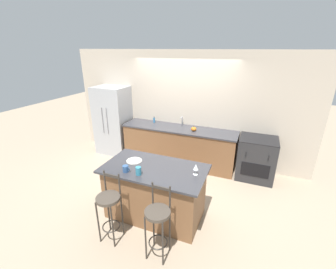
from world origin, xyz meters
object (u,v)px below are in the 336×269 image
dinner_plate (134,161)px  wine_glass (196,167)px  pumpkin_decoration (194,129)px  soap_bottle (154,120)px  refrigerator (113,120)px  coffee_mug (126,169)px  tumbler_cup (138,171)px  bar_stool_far (158,220)px  bar_stool_near (109,205)px  oven_range (256,158)px

dinner_plate → wine_glass: bearing=-1.4°
pumpkin_decoration → soap_bottle: soap_bottle is taller
refrigerator → soap_bottle: (1.14, 0.17, 0.10)m
pumpkin_decoration → coffee_mug: bearing=-102.7°
dinner_plate → tumbler_cup: (0.28, -0.35, 0.06)m
bar_stool_far → soap_bottle: size_ratio=7.18×
soap_bottle → tumbler_cup: bearing=-70.1°
refrigerator → pumpkin_decoration: size_ratio=14.52×
refrigerator → coffee_mug: refrigerator is taller
bar_stool_near → dinner_plate: size_ratio=4.09×
bar_stool_near → soap_bottle: 2.91m
dinner_plate → bar_stool_near: bearing=-88.1°
oven_range → coffee_mug: (-1.90, -2.21, 0.51)m
refrigerator → bar_stool_near: refrigerator is taller
bar_stool_far → tumbler_cup: (-0.52, 0.45, 0.38)m
dinner_plate → soap_bottle: 2.11m
refrigerator → dinner_plate: 2.53m
oven_range → tumbler_cup: tumbler_cup is taller
bar_stool_far → pumpkin_decoration: 2.64m
oven_range → bar_stool_near: bar_stool_near is taller
pumpkin_decoration → refrigerator: bearing=178.3°
wine_glass → pumpkin_decoration: wine_glass is taller
wine_glass → oven_range: bearing=65.2°
soap_bottle → bar_stool_near: bearing=-77.9°
oven_range → coffee_mug: 2.96m
wine_glass → soap_bottle: size_ratio=1.17×
bar_stool_near → coffee_mug: (0.03, 0.44, 0.37)m
bar_stool_near → pumpkin_decoration: (0.51, 2.59, 0.38)m
coffee_mug → pumpkin_decoration: size_ratio=1.03×
bar_stool_near → tumbler_cup: size_ratio=8.53×
wine_glass → tumbler_cup: 0.87m
bar_stool_near → soap_bottle: bearing=102.1°
tumbler_cup → bar_stool_near: bearing=-119.8°
bar_stool_near → bar_stool_far: same height
coffee_mug → soap_bottle: soap_bottle is taller
coffee_mug → refrigerator: bearing=128.8°
dinner_plate → soap_bottle: size_ratio=1.76×
oven_range → coffee_mug: bearing=-130.7°
bar_stool_far → bar_stool_near: bearing=179.5°
coffee_mug → tumbler_cup: tumbler_cup is taller
refrigerator → wine_glass: (2.81, -1.88, 0.15)m
pumpkin_decoration → tumbler_cup: bearing=-96.8°
wine_glass → coffee_mug: (-1.03, -0.33, -0.07)m
dinner_plate → tumbler_cup: bearing=-51.6°
refrigerator → bar_stool_far: bearing=-46.5°
soap_bottle → oven_range: bearing=-3.7°
bar_stool_far → tumbler_cup: size_ratio=8.53×
bar_stool_near → tumbler_cup: (0.25, 0.44, 0.38)m
pumpkin_decoration → wine_glass: bearing=-73.2°
coffee_mug → bar_stool_far: bearing=-31.1°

